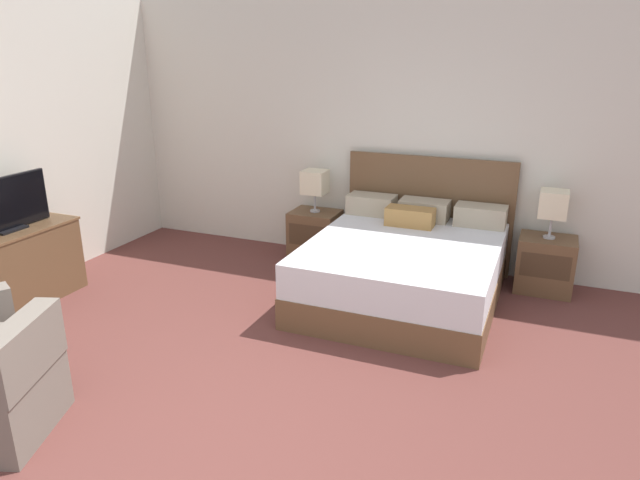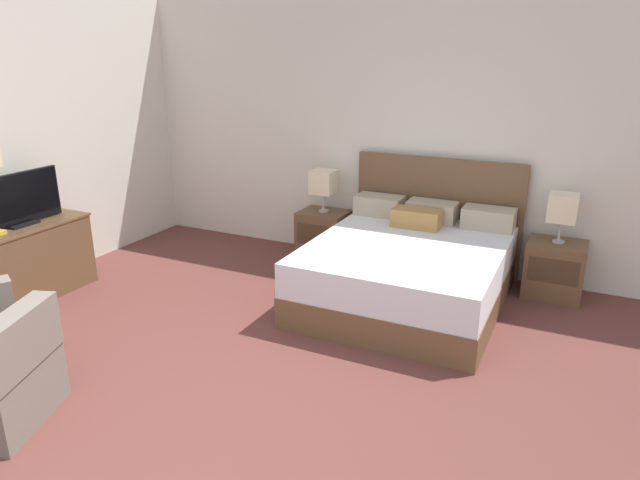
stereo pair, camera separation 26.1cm
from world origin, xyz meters
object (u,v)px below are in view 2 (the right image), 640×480
(nightstand_left, at_px, (323,235))
(nightstand_right, at_px, (554,269))
(table_lamp_right, at_px, (563,208))
(dresser, at_px, (33,258))
(tv, at_px, (17,201))
(table_lamp_left, at_px, (324,182))
(bed, at_px, (409,268))

(nightstand_left, height_order, nightstand_right, same)
(table_lamp_right, height_order, dresser, table_lamp_right)
(nightstand_right, height_order, tv, tv)
(nightstand_left, height_order, table_lamp_left, table_lamp_left)
(table_lamp_left, bearing_deg, dresser, -133.98)
(tv, bearing_deg, nightstand_right, 25.93)
(dresser, bearing_deg, table_lamp_left, 46.02)
(table_lamp_left, distance_m, table_lamp_right, 2.41)
(nightstand_right, bearing_deg, table_lamp_left, 179.97)
(dresser, bearing_deg, nightstand_right, 25.37)
(dresser, bearing_deg, bed, 23.60)
(nightstand_right, bearing_deg, dresser, -154.63)
(table_lamp_left, relative_size, table_lamp_right, 1.00)
(table_lamp_left, distance_m, tv, 2.97)
(bed, distance_m, nightstand_right, 1.39)
(dresser, bearing_deg, nightstand_left, 46.00)
(nightstand_left, bearing_deg, tv, -133.25)
(nightstand_left, xyz_separation_m, table_lamp_left, (-0.00, 0.00, 0.60))
(bed, bearing_deg, tv, -155.60)
(table_lamp_right, distance_m, dresser, 4.95)
(nightstand_right, xyz_separation_m, dresser, (-4.45, -2.11, 0.10))
(tv, bearing_deg, bed, 24.40)
(nightstand_right, bearing_deg, tv, -154.07)
(table_lamp_right, height_order, tv, tv)
(table_lamp_right, relative_size, tv, 0.53)
(nightstand_left, xyz_separation_m, table_lamp_right, (2.41, 0.00, 0.60))
(table_lamp_left, height_order, tv, tv)
(nightstand_left, bearing_deg, table_lamp_left, 90.00)
(table_lamp_right, bearing_deg, dresser, -154.62)
(bed, xyz_separation_m, table_lamp_right, (1.21, 0.69, 0.54))
(table_lamp_left, bearing_deg, nightstand_right, -0.03)
(nightstand_right, xyz_separation_m, table_lamp_left, (-2.41, 0.00, 0.60))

